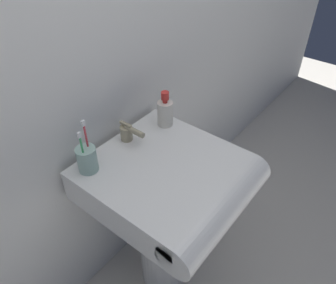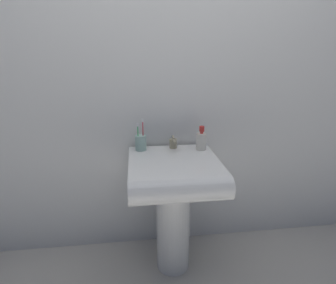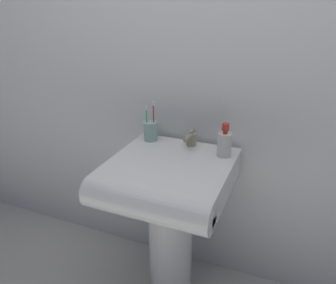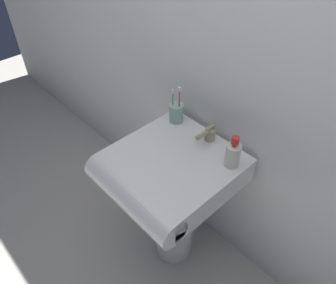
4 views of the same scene
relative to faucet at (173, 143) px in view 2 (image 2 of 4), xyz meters
The scene contains 7 objects.
ground_plane 0.82m from the faucet, 97.64° to the right, with size 6.00×6.00×0.00m, color #ADA89E.
wall_back 0.42m from the faucet, 103.40° to the left, with size 5.00×0.05×2.40m, color silver.
sink_pedestal 0.52m from the faucet, 97.64° to the right, with size 0.21×0.21×0.63m, color white.
sink_basin 0.26m from the faucet, 96.00° to the right, with size 0.52×0.57×0.13m.
faucet is the anchor object (origin of this frame).
toothbrush_cup 0.21m from the faucet, behind, with size 0.07×0.07×0.20m.
soap_bottle 0.18m from the faucet, 14.52° to the right, with size 0.06×0.06×0.15m.
Camera 2 is at (-0.21, -1.40, 1.33)m, focal length 28.00 mm.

